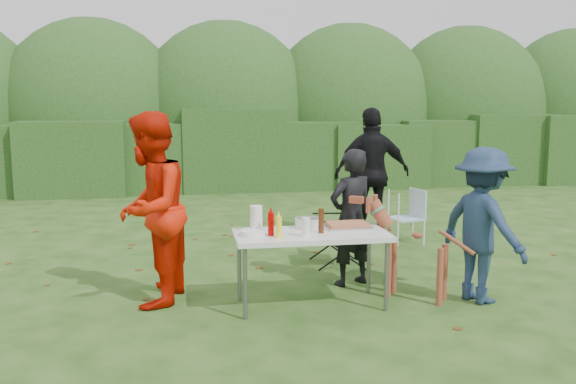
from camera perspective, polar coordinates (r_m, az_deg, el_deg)
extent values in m
plane|color=#1E4211|center=(6.25, 1.07, -10.24)|extent=(80.00, 80.00, 0.00)
cube|color=#23471C|center=(13.90, -5.28, 3.70)|extent=(22.00, 1.40, 1.70)
ellipsoid|color=#3D6628|center=(15.45, -5.82, 6.96)|extent=(20.00, 2.60, 3.20)
cube|color=silver|center=(5.96, 2.18, -4.04)|extent=(1.50, 0.70, 0.05)
cylinder|color=slate|center=(5.68, -4.03, -8.55)|extent=(0.04, 0.04, 0.69)
cylinder|color=slate|center=(5.97, 9.19, -7.79)|extent=(0.04, 0.04, 0.69)
cylinder|color=slate|center=(6.21, -4.58, -7.05)|extent=(0.04, 0.04, 0.69)
cylinder|color=slate|center=(6.48, 7.56, -6.45)|extent=(0.04, 0.04, 0.69)
imported|color=black|center=(6.67, 5.92, -2.40)|extent=(0.64, 0.54, 1.50)
imported|color=red|center=(6.13, -12.75, -1.59)|extent=(0.93, 1.08, 1.91)
imported|color=black|center=(9.00, 7.88, 1.74)|extent=(1.13, 0.47, 1.92)
imported|color=navy|center=(6.39, 17.75, -2.99)|extent=(0.91, 1.15, 1.56)
cube|color=#B7B7BA|center=(6.19, 5.58, -3.27)|extent=(0.45, 0.30, 0.02)
cube|color=#B36944|center=(6.18, 5.58, -3.02)|extent=(0.40, 0.26, 0.04)
cylinder|color=yellow|center=(5.71, -0.88, -3.30)|extent=(0.06, 0.06, 0.20)
cylinder|color=#BA0100|center=(5.80, -1.61, -3.03)|extent=(0.06, 0.06, 0.22)
cylinder|color=#47230F|center=(5.91, 3.12, -2.71)|extent=(0.06, 0.06, 0.24)
cylinder|color=white|center=(5.95, -2.99, -2.54)|extent=(0.12, 0.12, 0.26)
cylinder|color=white|center=(5.76, 1.67, -3.31)|extent=(0.08, 0.08, 0.18)
cylinder|color=silver|center=(6.16, 1.86, -2.91)|extent=(0.26, 0.26, 0.10)
cylinder|color=white|center=(5.82, -3.32, -3.85)|extent=(0.24, 0.24, 0.05)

